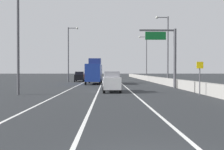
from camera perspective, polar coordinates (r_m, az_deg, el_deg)
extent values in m
plane|color=#26282B|center=(69.53, -0.21, -0.93)|extent=(320.00, 320.00, 0.00)
cube|color=silver|center=(60.69, -5.28, -1.19)|extent=(0.16, 130.00, 0.00)
cube|color=silver|center=(60.53, -1.98, -1.20)|extent=(0.16, 130.00, 0.00)
cube|color=silver|center=(60.58, 1.33, -1.19)|extent=(0.16, 130.00, 0.00)
cube|color=gray|center=(46.43, 10.30, -1.16)|extent=(0.60, 120.00, 1.10)
cylinder|color=#47474C|center=(33.86, 13.58, 3.51)|extent=(0.36, 0.36, 7.50)
cube|color=#47474C|center=(33.72, 9.85, 9.60)|extent=(4.50, 0.20, 0.20)
cube|color=#0C5923|center=(33.46, 9.50, 8.46)|extent=(2.60, 0.10, 1.00)
cylinder|color=#4C4C51|center=(24.50, 18.61, -1.45)|extent=(0.10, 0.10, 2.40)
cube|color=yellow|center=(24.45, 18.66, 2.06)|extent=(0.60, 0.04, 0.60)
cylinder|color=#4C4C51|center=(43.52, 12.09, 5.25)|extent=(0.24, 0.24, 11.03)
cube|color=#4C4C51|center=(44.06, 10.95, 12.25)|extent=(1.80, 0.12, 0.12)
sphere|color=beige|center=(43.89, 9.77, 12.30)|extent=(0.44, 0.44, 0.44)
cylinder|color=#4C4C51|center=(67.27, 7.54, 3.70)|extent=(0.24, 0.24, 11.03)
cube|color=#4C4C51|center=(67.62, 6.79, 8.25)|extent=(1.80, 0.12, 0.12)
sphere|color=beige|center=(67.51, 6.02, 8.27)|extent=(0.44, 0.44, 0.44)
cylinder|color=#4C4C51|center=(25.64, -19.84, 8.32)|extent=(0.24, 0.24, 11.03)
cylinder|color=#4C4C51|center=(53.77, -9.53, 4.41)|extent=(0.24, 0.24, 11.03)
cube|color=#4C4C51|center=(54.25, -8.59, 10.09)|extent=(1.80, 0.12, 0.12)
sphere|color=beige|center=(54.14, -7.63, 10.11)|extent=(0.44, 0.44, 0.44)
cube|color=white|center=(27.25, -0.15, -1.74)|extent=(1.88, 4.66, 1.19)
cube|color=#96969E|center=(26.77, -0.10, 0.13)|extent=(1.59, 2.12, 0.60)
cylinder|color=black|center=(29.11, -1.87, -2.74)|extent=(0.24, 0.69, 0.68)
cylinder|color=black|center=(29.18, 1.24, -2.73)|extent=(0.24, 0.69, 0.68)
cylinder|color=black|center=(25.41, -1.74, -3.27)|extent=(0.24, 0.69, 0.68)
cylinder|color=black|center=(25.49, 1.82, -3.25)|extent=(0.24, 0.69, 0.68)
cube|color=#B7B7BC|center=(43.47, 0.02, -0.90)|extent=(1.87, 4.65, 0.99)
cube|color=gray|center=(42.99, 0.04, 0.13)|extent=(1.62, 2.10, 0.60)
cylinder|color=black|center=(45.33, -1.10, -1.46)|extent=(0.23, 0.68, 0.68)
cylinder|color=black|center=(45.38, 0.98, -1.45)|extent=(0.23, 0.68, 0.68)
cylinder|color=black|center=(41.60, -1.04, -1.66)|extent=(0.23, 0.68, 0.68)
cylinder|color=black|center=(41.66, 1.23, -1.66)|extent=(0.23, 0.68, 0.68)
cube|color=#196033|center=(74.26, -5.25, -0.17)|extent=(1.93, 4.58, 1.00)
cube|color=#1C4633|center=(73.80, -5.27, 0.44)|extent=(1.65, 2.08, 0.60)
cylinder|color=black|center=(76.13, -5.81, -0.53)|extent=(0.24, 0.69, 0.68)
cylinder|color=black|center=(76.06, -4.57, -0.53)|extent=(0.24, 0.69, 0.68)
cylinder|color=black|center=(72.51, -5.97, -0.60)|extent=(0.24, 0.69, 0.68)
cylinder|color=black|center=(72.43, -4.67, -0.60)|extent=(0.24, 0.69, 0.68)
cube|color=red|center=(62.55, -3.33, -0.36)|extent=(1.93, 4.42, 1.01)
cube|color=maroon|center=(62.10, -3.34, 0.38)|extent=(1.66, 2.00, 0.60)
cylinder|color=black|center=(64.33, -4.05, -0.78)|extent=(0.23, 0.68, 0.68)
cylinder|color=black|center=(64.29, -2.54, -0.78)|extent=(0.23, 0.68, 0.68)
cylinder|color=black|center=(60.84, -4.16, -0.87)|extent=(0.23, 0.68, 0.68)
cylinder|color=black|center=(60.80, -2.57, -0.87)|extent=(0.23, 0.68, 0.68)
cube|color=black|center=(54.55, -7.08, -0.48)|extent=(1.99, 4.71, 1.12)
cube|color=black|center=(54.07, -7.12, 0.42)|extent=(1.70, 2.14, 0.60)
cylinder|color=black|center=(56.51, -7.80, -1.01)|extent=(0.24, 0.69, 0.68)
cylinder|color=black|center=(56.38, -6.07, -1.01)|extent=(0.24, 0.69, 0.68)
cylinder|color=black|center=(52.77, -8.16, -1.14)|extent=(0.24, 0.69, 0.68)
cylinder|color=black|center=(52.63, -6.31, -1.14)|extent=(0.24, 0.69, 0.68)
cube|color=navy|center=(44.52, -3.91, 0.51)|extent=(2.55, 8.66, 2.80)
cube|color=navy|center=(46.44, -3.76, 2.93)|extent=(2.14, 1.93, 1.10)
cylinder|color=black|center=(48.23, -4.95, -1.13)|extent=(0.24, 1.00, 1.00)
cylinder|color=black|center=(48.09, -2.29, -1.13)|extent=(0.24, 1.00, 1.00)
cylinder|color=black|center=(41.05, -5.81, -1.48)|extent=(0.24, 1.00, 1.00)
cylinder|color=black|center=(40.88, -2.68, -1.48)|extent=(0.24, 1.00, 1.00)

